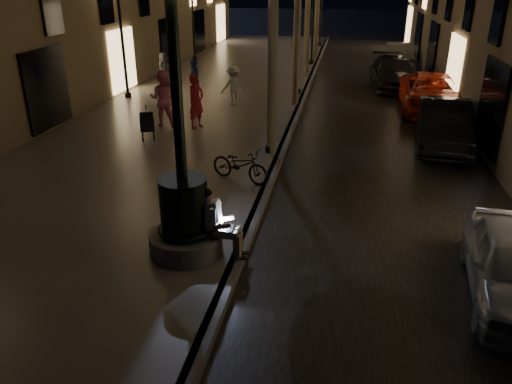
% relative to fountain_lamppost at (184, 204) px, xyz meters
% --- Properties ---
extents(ground, '(120.00, 120.00, 0.00)m').
position_rel_fountain_lamppost_xyz_m(ground, '(1.00, 13.00, -1.21)').
color(ground, black).
rests_on(ground, ground).
extents(cobble_lane, '(6.00, 45.00, 0.02)m').
position_rel_fountain_lamppost_xyz_m(cobble_lane, '(4.00, 13.00, -1.20)').
color(cobble_lane, black).
rests_on(cobble_lane, ground).
extents(promenade, '(8.00, 45.00, 0.20)m').
position_rel_fountain_lamppost_xyz_m(promenade, '(-3.00, 13.00, -1.11)').
color(promenade, slate).
rests_on(promenade, ground).
extents(curb_strip, '(0.25, 45.00, 0.20)m').
position_rel_fountain_lamppost_xyz_m(curb_strip, '(1.00, 13.00, -1.11)').
color(curb_strip, '#59595B').
rests_on(curb_strip, ground).
extents(fountain_lamppost, '(1.40, 1.40, 5.21)m').
position_rel_fountain_lamppost_xyz_m(fountain_lamppost, '(0.00, 0.00, 0.00)').
color(fountain_lamppost, '#59595B').
rests_on(fountain_lamppost, promenade).
extents(seated_man_laptop, '(0.98, 0.33, 1.35)m').
position_rel_fountain_lamppost_xyz_m(seated_man_laptop, '(0.61, 0.00, -0.30)').
color(seated_man_laptop, gray).
rests_on(seated_man_laptop, promenade).
extents(lamp_curb_a, '(0.36, 0.36, 4.81)m').
position_rel_fountain_lamppost_xyz_m(lamp_curb_a, '(0.70, 6.00, 2.02)').
color(lamp_curb_a, black).
rests_on(lamp_curb_a, promenade).
extents(lamp_curb_b, '(0.36, 0.36, 4.81)m').
position_rel_fountain_lamppost_xyz_m(lamp_curb_b, '(0.70, 14.00, 2.02)').
color(lamp_curb_b, black).
rests_on(lamp_curb_b, promenade).
extents(lamp_curb_c, '(0.36, 0.36, 4.81)m').
position_rel_fountain_lamppost_xyz_m(lamp_curb_c, '(0.70, 22.00, 2.02)').
color(lamp_curb_c, black).
rests_on(lamp_curb_c, promenade).
extents(lamp_curb_d, '(0.36, 0.36, 4.81)m').
position_rel_fountain_lamppost_xyz_m(lamp_curb_d, '(0.70, 30.00, 2.02)').
color(lamp_curb_d, black).
rests_on(lamp_curb_d, promenade).
extents(lamp_left_b, '(0.36, 0.36, 4.81)m').
position_rel_fountain_lamppost_xyz_m(lamp_left_b, '(-6.40, 12.00, 2.02)').
color(lamp_left_b, black).
rests_on(lamp_left_b, promenade).
extents(lamp_left_c, '(0.36, 0.36, 4.81)m').
position_rel_fountain_lamppost_xyz_m(lamp_left_c, '(-6.40, 22.00, 2.02)').
color(lamp_left_c, black).
rests_on(lamp_left_c, promenade).
extents(stroller, '(0.68, 1.04, 1.06)m').
position_rel_fountain_lamppost_xyz_m(stroller, '(-3.38, 6.63, -0.48)').
color(stroller, black).
rests_on(stroller, promenade).
extents(car_second, '(1.96, 4.53, 1.45)m').
position_rel_fountain_lamppost_xyz_m(car_second, '(5.92, 8.09, -0.49)').
color(car_second, black).
rests_on(car_second, ground).
extents(car_third, '(2.57, 5.23, 1.43)m').
position_rel_fountain_lamppost_xyz_m(car_third, '(6.20, 12.65, -0.50)').
color(car_third, maroon).
rests_on(car_third, ground).
extents(car_rear, '(2.19, 4.93, 1.41)m').
position_rel_fountain_lamppost_xyz_m(car_rear, '(5.00, 17.07, -0.51)').
color(car_rear, '#29292D').
rests_on(car_rear, ground).
extents(car_fifth, '(1.38, 3.89, 1.28)m').
position_rel_fountain_lamppost_xyz_m(car_fifth, '(5.73, 23.60, -0.57)').
color(car_fifth, gray).
rests_on(car_fifth, ground).
extents(pedestrian_red, '(0.69, 0.80, 1.84)m').
position_rel_fountain_lamppost_xyz_m(pedestrian_red, '(-2.16, 8.10, -0.09)').
color(pedestrian_red, red).
rests_on(pedestrian_red, promenade).
extents(pedestrian_pink, '(0.98, 0.80, 1.92)m').
position_rel_fountain_lamppost_xyz_m(pedestrian_pink, '(-3.35, 8.14, -0.05)').
color(pedestrian_pink, pink).
rests_on(pedestrian_pink, promenade).
extents(pedestrian_white, '(1.16, 1.01, 1.56)m').
position_rel_fountain_lamppost_xyz_m(pedestrian_white, '(-1.62, 11.46, -0.23)').
color(pedestrian_white, silver).
rests_on(pedestrian_white, promenade).
extents(pedestrian_blue, '(0.82, 1.08, 1.70)m').
position_rel_fountain_lamppost_xyz_m(pedestrian_blue, '(-3.38, 11.97, -0.16)').
color(pedestrian_blue, navy).
rests_on(pedestrian_blue, promenade).
extents(pedestrian_dark, '(0.63, 0.84, 1.55)m').
position_rel_fountain_lamppost_xyz_m(pedestrian_dark, '(-5.64, 14.54, -0.24)').
color(pedestrian_dark, '#333238').
rests_on(pedestrian_dark, promenade).
extents(bicycle, '(1.76, 1.16, 0.88)m').
position_rel_fountain_lamppost_xyz_m(bicycle, '(0.28, 3.67, -0.57)').
color(bicycle, black).
rests_on(bicycle, promenade).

